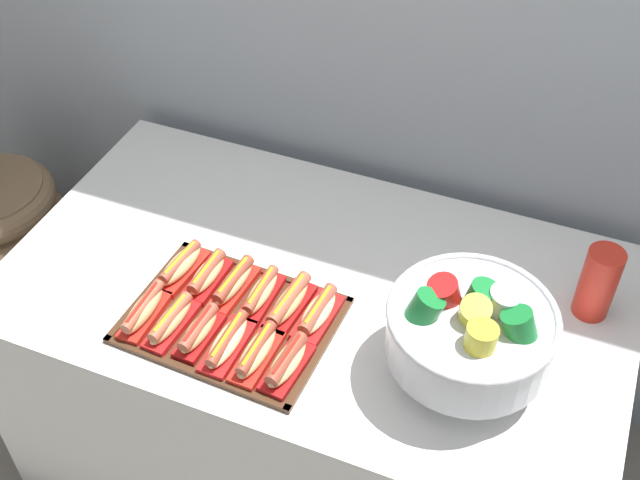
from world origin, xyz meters
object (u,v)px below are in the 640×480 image
(floor_vase, at_px, (11,256))
(buffet_table, at_px, (316,374))
(hot_dog_9, at_px, (261,294))
(hot_dog_6, at_px, (181,266))
(hot_dog_5, at_px, (287,363))
(cup_stack, at_px, (598,283))
(hot_dog_2, at_px, (199,331))
(hot_dog_0, at_px, (144,311))
(punch_bowl, at_px, (470,331))
(hot_dog_1, at_px, (171,321))
(hot_dog_4, at_px, (257,353))
(hot_dog_8, at_px, (234,283))
(hot_dog_10, at_px, (289,303))
(hot_dog_3, at_px, (228,342))
(serving_tray, at_px, (232,320))
(hot_dog_7, at_px, (207,275))
(hot_dog_11, at_px, (318,313))

(floor_vase, bearing_deg, buffet_table, -7.27)
(hot_dog_9, bearing_deg, hot_dog_6, 177.65)
(hot_dog_5, xyz_separation_m, cup_stack, (0.60, 0.45, 0.06))
(hot_dog_2, bearing_deg, hot_dog_0, 177.65)
(hot_dog_0, relative_size, hot_dog_2, 1.09)
(hot_dog_9, bearing_deg, punch_bowl, -2.15)
(punch_bowl, bearing_deg, hot_dog_6, 177.79)
(buffet_table, bearing_deg, cup_stack, 14.03)
(hot_dog_1, xyz_separation_m, hot_dog_4, (0.22, -0.01, 0.00))
(hot_dog_1, relative_size, cup_stack, 0.91)
(hot_dog_9, bearing_deg, hot_dog_8, 177.65)
(punch_bowl, bearing_deg, hot_dog_1, -168.08)
(hot_dog_2, height_order, hot_dog_5, hot_dog_5)
(buffet_table, relative_size, hot_dog_0, 9.13)
(hot_dog_10, bearing_deg, hot_dog_6, 177.65)
(hot_dog_0, height_order, punch_bowl, punch_bowl)
(floor_vase, distance_m, hot_dog_3, 1.30)
(hot_dog_0, relative_size, hot_dog_10, 0.93)
(serving_tray, distance_m, hot_dog_4, 0.14)
(floor_vase, relative_size, hot_dog_5, 6.46)
(cup_stack, bearing_deg, hot_dog_0, -156.08)
(hot_dog_1, height_order, cup_stack, cup_stack)
(hot_dog_7, bearing_deg, hot_dog_3, -50.08)
(hot_dog_1, distance_m, hot_dog_11, 0.34)
(buffet_table, xyz_separation_m, hot_dog_9, (-0.09, -0.11, 0.41))
(hot_dog_5, xyz_separation_m, hot_dog_9, (-0.14, 0.17, -0.00))
(hot_dog_0, distance_m, hot_dog_7, 0.18)
(hot_dog_3, xyz_separation_m, hot_dog_9, (0.01, 0.16, 0.00))
(hot_dog_5, bearing_deg, hot_dog_10, 112.09)
(hot_dog_8, bearing_deg, hot_dog_3, -67.91)
(punch_bowl, distance_m, cup_stack, 0.38)
(hot_dog_3, bearing_deg, hot_dog_10, 63.20)
(hot_dog_3, relative_size, cup_stack, 0.94)
(hot_dog_2, distance_m, hot_dog_10, 0.22)
(hot_dog_11, bearing_deg, hot_dog_0, -158.60)
(cup_stack, bearing_deg, punch_bowl, -128.63)
(hot_dog_11, bearing_deg, floor_vase, 167.75)
(hot_dog_0, relative_size, hot_dog_8, 0.97)
(hot_dog_8, height_order, hot_dog_9, hot_dog_8)
(hot_dog_7, height_order, hot_dog_9, same)
(hot_dog_3, xyz_separation_m, cup_stack, (0.75, 0.44, 0.06))
(hot_dog_5, relative_size, hot_dog_10, 0.91)
(hot_dog_6, xyz_separation_m, hot_dog_10, (0.30, -0.01, 0.00))
(serving_tray, height_order, hot_dog_6, hot_dog_6)
(hot_dog_5, height_order, hot_dog_11, hot_dog_5)
(floor_vase, height_order, hot_dog_11, floor_vase)
(hot_dog_7, relative_size, hot_dog_8, 0.91)
(floor_vase, height_order, hot_dog_5, floor_vase)
(hot_dog_10, bearing_deg, cup_stack, 22.71)
(hot_dog_5, relative_size, hot_dog_9, 1.00)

